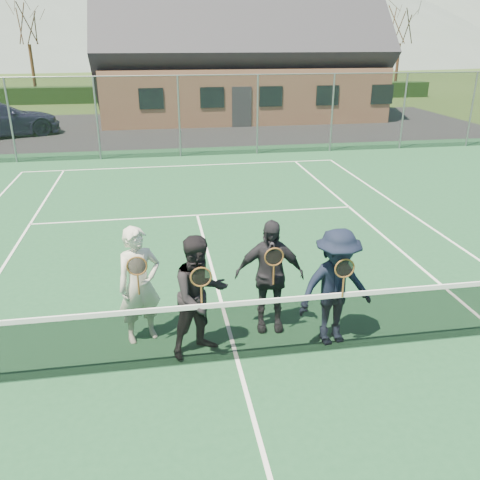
{
  "coord_description": "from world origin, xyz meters",
  "views": [
    {
      "loc": [
        -0.97,
        -6.0,
        4.3
      ],
      "look_at": [
        0.29,
        1.5,
        1.25
      ],
      "focal_mm": 38.0,
      "sensor_mm": 36.0,
      "label": 1
    }
  ],
  "objects_px": {
    "clubhouse": "(238,43)",
    "player_b": "(200,296)",
    "player_a": "(139,285)",
    "player_d": "(336,287)",
    "tennis_net": "(237,328)",
    "player_c": "(269,276)"
  },
  "relations": [
    {
      "from": "clubhouse",
      "to": "player_b",
      "type": "distance_m",
      "value": 24.3
    },
    {
      "from": "player_a",
      "to": "player_d",
      "type": "xyz_separation_m",
      "value": [
        2.81,
        -0.55,
        -0.0
      ]
    },
    {
      "from": "tennis_net",
      "to": "player_a",
      "type": "height_order",
      "value": "player_a"
    },
    {
      "from": "clubhouse",
      "to": "player_a",
      "type": "height_order",
      "value": "clubhouse"
    },
    {
      "from": "tennis_net",
      "to": "player_c",
      "type": "relative_size",
      "value": 6.49
    },
    {
      "from": "tennis_net",
      "to": "clubhouse",
      "type": "height_order",
      "value": "clubhouse"
    },
    {
      "from": "tennis_net",
      "to": "player_b",
      "type": "xyz_separation_m",
      "value": [
        -0.48,
        0.31,
        0.38
      ]
    },
    {
      "from": "player_d",
      "to": "player_a",
      "type": "bearing_deg",
      "value": 168.95
    },
    {
      "from": "player_b",
      "to": "tennis_net",
      "type": "bearing_deg",
      "value": -33.13
    },
    {
      "from": "tennis_net",
      "to": "clubhouse",
      "type": "relative_size",
      "value": 0.75
    },
    {
      "from": "player_c",
      "to": "player_d",
      "type": "xyz_separation_m",
      "value": [
        0.87,
        -0.54,
        -0.0
      ]
    },
    {
      "from": "clubhouse",
      "to": "player_c",
      "type": "distance_m",
      "value": 23.65
    },
    {
      "from": "tennis_net",
      "to": "player_c",
      "type": "distance_m",
      "value": 1.08
    },
    {
      "from": "player_b",
      "to": "player_d",
      "type": "relative_size",
      "value": 1.0
    },
    {
      "from": "player_c",
      "to": "tennis_net",
      "type": "bearing_deg",
      "value": -128.36
    },
    {
      "from": "player_b",
      "to": "player_d",
      "type": "distance_m",
      "value": 1.97
    },
    {
      "from": "tennis_net",
      "to": "player_c",
      "type": "bearing_deg",
      "value": 51.64
    },
    {
      "from": "player_d",
      "to": "player_b",
      "type": "bearing_deg",
      "value": 178.29
    },
    {
      "from": "player_a",
      "to": "player_b",
      "type": "xyz_separation_m",
      "value": [
        0.84,
        -0.49,
        -0.0
      ]
    },
    {
      "from": "player_a",
      "to": "clubhouse",
      "type": "bearing_deg",
      "value": 77.09
    },
    {
      "from": "clubhouse",
      "to": "player_d",
      "type": "relative_size",
      "value": 8.67
    },
    {
      "from": "tennis_net",
      "to": "clubhouse",
      "type": "bearing_deg",
      "value": 80.54
    }
  ]
}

